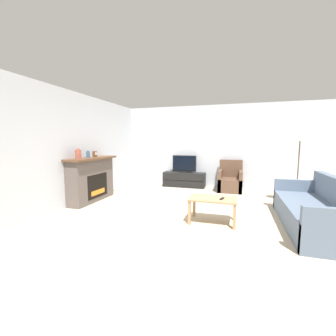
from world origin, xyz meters
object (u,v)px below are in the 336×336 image
at_px(couch, 317,212).
at_px(tv, 184,165).
at_px(mantel_clock, 95,154).
at_px(floor_lamp, 300,141).
at_px(mantel_vase_left, 78,154).
at_px(fireplace, 91,179).
at_px(armchair, 230,181).
at_px(mantel_vase_centre_left, 88,154).
at_px(remote, 222,199).
at_px(tv_stand, 184,180).
at_px(coffee_table, 213,201).

bearing_deg(couch, tv, 136.80).
distance_m(mantel_clock, floor_lamp, 5.03).
height_order(mantel_vase_left, floor_lamp, floor_lamp).
height_order(tv, couch, tv).
bearing_deg(fireplace, armchair, 33.69).
distance_m(mantel_vase_left, mantel_clock, 0.64).
bearing_deg(armchair, fireplace, -146.31).
bearing_deg(mantel_vase_centre_left, remote, -10.00).
bearing_deg(remote, mantel_vase_left, -167.18).
xyz_separation_m(armchair, couch, (1.54, -2.66, -0.01)).
bearing_deg(mantel_vase_centre_left, mantel_vase_left, -90.00).
relative_size(tv_stand, coffee_table, 1.60).
xyz_separation_m(mantel_vase_left, floor_lamp, (4.93, 1.61, 0.30)).
bearing_deg(armchair, coffee_table, -94.57).
bearing_deg(mantel_clock, armchair, 31.91).
distance_m(armchair, floor_lamp, 2.29).
height_order(mantel_vase_left, mantel_clock, mantel_vase_left).
bearing_deg(mantel_clock, tv_stand, 51.13).
xyz_separation_m(tv_stand, floor_lamp, (3.08, -1.32, 1.30)).
xyz_separation_m(mantel_vase_left, remote, (3.29, -0.22, -0.76)).
xyz_separation_m(tv, remote, (1.44, -3.15, -0.27)).
bearing_deg(mantel_clock, remote, -14.63).
bearing_deg(mantel_clock, fireplace, -96.33).
relative_size(mantel_vase_centre_left, remote, 1.23).
bearing_deg(couch, coffee_table, -172.15).
bearing_deg(tv, couch, -43.20).
height_order(mantel_vase_centre_left, mantel_clock, mantel_vase_centre_left).
bearing_deg(coffee_table, floor_lamp, 44.83).
bearing_deg(remote, couch, 26.80).
distance_m(coffee_table, floor_lamp, 2.79).
distance_m(fireplace, remote, 3.38).
bearing_deg(remote, tv_stand, 131.23).
bearing_deg(mantel_vase_left, remote, -3.86).
bearing_deg(tv_stand, fireplace, -127.27).
relative_size(mantel_vase_left, remote, 1.65).
distance_m(coffee_table, couch, 1.80).
xyz_separation_m(armchair, coffee_table, (-0.23, -2.90, 0.10)).
xyz_separation_m(fireplace, floor_lamp, (4.94, 1.14, 0.97)).
distance_m(fireplace, mantel_vase_left, 0.82).
distance_m(tv_stand, remote, 3.47).
bearing_deg(floor_lamp, fireplace, -167.05).
bearing_deg(remote, floor_lamp, 64.95).
distance_m(tv_stand, coffee_table, 3.36).
relative_size(mantel_clock, couch, 0.06).
relative_size(fireplace, armchair, 1.68).
bearing_deg(tv_stand, remote, -65.46).
bearing_deg(tv, armchair, -7.70).
relative_size(tv, coffee_table, 0.92).
bearing_deg(armchair, mantel_clock, -148.09).
bearing_deg(mantel_vase_centre_left, couch, -3.42).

